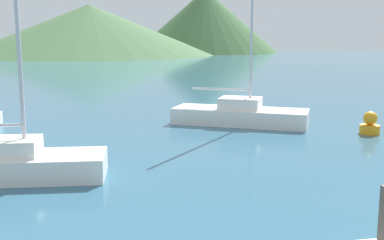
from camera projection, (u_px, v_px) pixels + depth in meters
name	position (u px, v px, depth m)	size (l,w,h in m)	color
sailboat_middle	(240.00, 114.00, 22.85)	(6.40, 5.26, 8.51)	white
sailboat_outer	(12.00, 161.00, 14.10)	(5.69, 2.88, 11.31)	white
buoy_marker	(370.00, 124.00, 20.65)	(0.85, 0.85, 0.97)	orange
hill_central	(90.00, 30.00, 104.95)	(54.25, 54.25, 10.97)	#476B42
hill_east	(205.00, 21.00, 121.21)	(36.51, 36.51, 15.73)	#3D6038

